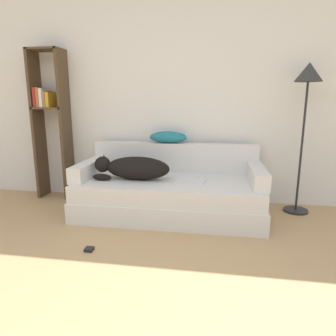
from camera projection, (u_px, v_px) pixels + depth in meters
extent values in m
cube|color=silver|center=(167.00, 91.00, 3.62)|extent=(8.19, 0.06, 2.70)
cube|color=silver|center=(169.00, 205.00, 3.30)|extent=(1.98, 0.94, 0.22)
cube|color=silver|center=(169.00, 188.00, 3.25)|extent=(1.94, 0.90, 0.18)
cube|color=silver|center=(175.00, 157.00, 3.58)|extent=(1.94, 0.15, 0.34)
cube|color=silver|center=(89.00, 169.00, 3.35)|extent=(0.15, 0.75, 0.17)
cube|color=silver|center=(257.00, 175.00, 3.07)|extent=(0.15, 0.75, 0.17)
ellipsoid|color=black|center=(138.00, 168.00, 3.21)|extent=(0.69, 0.23, 0.25)
sphere|color=black|center=(103.00, 164.00, 3.27)|extent=(0.17, 0.17, 0.17)
cone|color=black|center=(101.00, 159.00, 3.21)|extent=(0.06, 0.06, 0.08)
cone|color=black|center=(104.00, 158.00, 3.30)|extent=(0.06, 0.06, 0.08)
ellipsoid|color=black|center=(102.00, 177.00, 3.19)|extent=(0.21, 0.06, 0.08)
cube|color=silver|center=(191.00, 181.00, 3.14)|extent=(0.33, 0.28, 0.02)
ellipsoid|color=teal|center=(168.00, 137.00, 3.54)|extent=(0.44, 0.19, 0.14)
cube|color=#4C3823|center=(38.00, 126.00, 3.79)|extent=(0.04, 0.26, 1.84)
cube|color=#4C3823|center=(66.00, 126.00, 3.73)|extent=(0.04, 0.26, 1.84)
cube|color=#4C3823|center=(45.00, 49.00, 3.56)|extent=(0.39, 0.26, 0.02)
cube|color=#4C3823|center=(50.00, 108.00, 3.71)|extent=(0.39, 0.26, 0.02)
cube|color=red|center=(38.00, 97.00, 3.69)|extent=(0.04, 0.20, 0.24)
cube|color=olive|center=(41.00, 97.00, 3.68)|extent=(0.03, 0.20, 0.23)
cube|color=silver|center=(45.00, 98.00, 3.68)|extent=(0.04, 0.20, 0.22)
cube|color=olive|center=(48.00, 99.00, 3.68)|extent=(0.03, 0.20, 0.19)
cube|color=gold|center=(51.00, 100.00, 3.67)|extent=(0.04, 0.20, 0.18)
cylinder|color=#232326|center=(295.00, 210.00, 3.40)|extent=(0.27, 0.27, 0.02)
cylinder|color=#232326|center=(302.00, 148.00, 3.24)|extent=(0.02, 0.02, 1.40)
cone|color=#333333|center=(309.00, 72.00, 3.07)|extent=(0.28, 0.28, 0.19)
cube|color=black|center=(89.00, 249.00, 2.50)|extent=(0.07, 0.07, 0.03)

